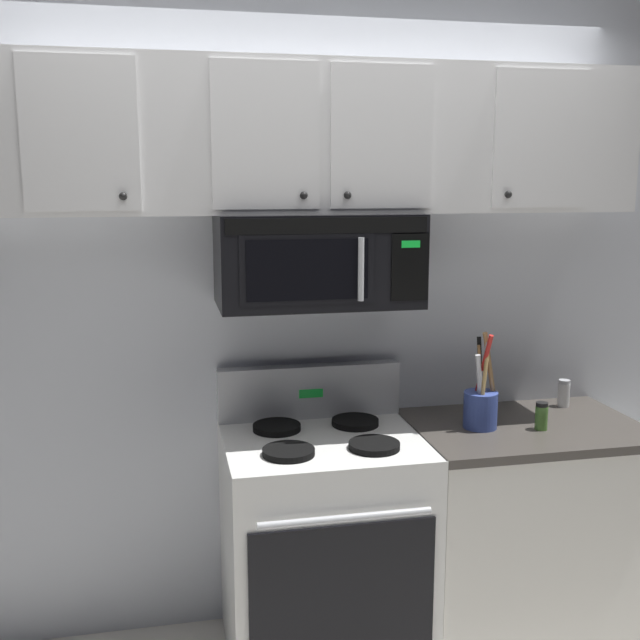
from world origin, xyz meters
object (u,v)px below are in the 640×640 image
(utensil_crock_blue, at_px, (481,404))
(salt_shaker, at_px, (564,393))
(spice_jar, at_px, (541,416))
(stove_range, at_px, (323,544))
(over_range_microwave, at_px, (317,260))

(utensil_crock_blue, relative_size, salt_shaker, 3.29)
(spice_jar, bearing_deg, salt_shaker, 47.19)
(stove_range, height_order, utensil_crock_blue, utensil_crock_blue)
(salt_shaker, xyz_separation_m, spice_jar, (-0.25, -0.27, -0.00))
(stove_range, relative_size, salt_shaker, 9.44)
(salt_shaker, relative_size, spice_jar, 1.07)
(utensil_crock_blue, height_order, salt_shaker, utensil_crock_blue)
(stove_range, distance_m, utensil_crock_blue, 0.83)
(over_range_microwave, relative_size, salt_shaker, 6.41)
(over_range_microwave, bearing_deg, utensil_crock_blue, -10.20)
(over_range_microwave, bearing_deg, spice_jar, -12.16)
(over_range_microwave, height_order, spice_jar, over_range_microwave)
(stove_range, relative_size, utensil_crock_blue, 2.87)
(over_range_microwave, height_order, salt_shaker, over_range_microwave)
(stove_range, height_order, spice_jar, stove_range)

